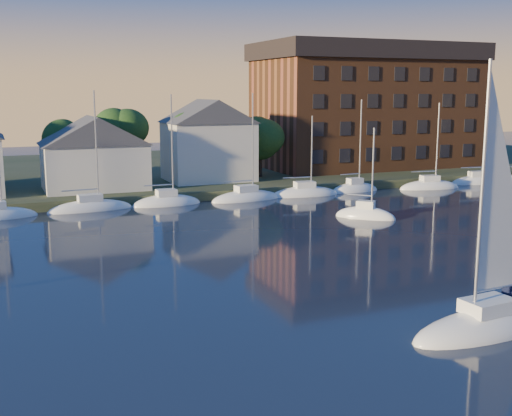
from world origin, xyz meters
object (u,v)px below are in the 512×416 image
condo_block (366,105)px  hero_sailboat (489,319)px  drifting_sailboat_right (365,217)px  clubhouse_centre (94,152)px  clubhouse_east (208,139)px

condo_block → hero_sailboat: size_ratio=2.15×
condo_block → drifting_sailboat_right: size_ratio=3.23×
clubhouse_centre → hero_sailboat: (11.91, -48.77, -4.54)m
clubhouse_centre → clubhouse_east: clubhouse_east is taller
clubhouse_centre → condo_block: (40.00, 7.95, 4.66)m
clubhouse_east → hero_sailboat: size_ratio=0.73×
clubhouse_east → drifting_sailboat_right: bearing=-72.1°
clubhouse_centre → clubhouse_east: bearing=8.1°
hero_sailboat → drifting_sailboat_right: hero_sailboat is taller
condo_block → hero_sailboat: 63.96m
hero_sailboat → clubhouse_east: bearing=-96.9°
clubhouse_centre → condo_block: bearing=11.2°
hero_sailboat → drifting_sailboat_right: 28.77m
condo_block → clubhouse_centre: bearing=-168.8°
clubhouse_centre → condo_block: size_ratio=0.37×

